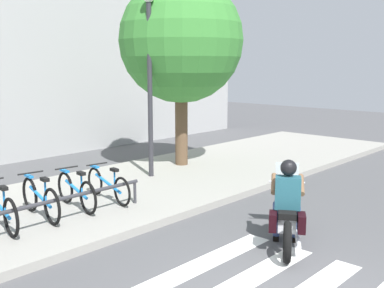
% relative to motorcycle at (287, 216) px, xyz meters
% --- Properties ---
extents(sidewalk, '(24.00, 4.40, 0.15)m').
position_rel_motorcycle_xyz_m(sidewalk, '(-1.73, 4.27, -0.39)').
color(sidewalk, gray).
rests_on(sidewalk, ground).
extents(crosswalk_stripe_3, '(2.80, 0.40, 0.01)m').
position_rel_motorcycle_xyz_m(crosswalk_stripe_3, '(-1.47, -0.33, -0.46)').
color(crosswalk_stripe_3, white).
rests_on(crosswalk_stripe_3, ground).
extents(crosswalk_stripe_4, '(2.80, 0.40, 0.01)m').
position_rel_motorcycle_xyz_m(crosswalk_stripe_4, '(-1.47, 0.47, -0.46)').
color(crosswalk_stripe_4, white).
rests_on(crosswalk_stripe_4, ground).
extents(motorcycle, '(1.91, 1.27, 1.23)m').
position_rel_motorcycle_xyz_m(motorcycle, '(0.00, 0.00, 0.00)').
color(motorcycle, black).
rests_on(motorcycle, ground).
extents(rider, '(0.77, 0.73, 1.44)m').
position_rel_motorcycle_xyz_m(rider, '(-0.07, -0.04, 0.37)').
color(rider, '#1E4C59').
rests_on(rider, ground).
extents(bicycle_3, '(0.48, 1.66, 0.80)m').
position_rel_motorcycle_xyz_m(bicycle_3, '(-2.30, 3.75, 0.05)').
color(bicycle_3, black).
rests_on(bicycle_3, sidewalk).
extents(bicycle_4, '(0.48, 1.59, 0.77)m').
position_rel_motorcycle_xyz_m(bicycle_4, '(-1.54, 3.75, 0.04)').
color(bicycle_4, black).
rests_on(bicycle_4, sidewalk).
extents(bicycle_5, '(0.48, 1.67, 0.72)m').
position_rel_motorcycle_xyz_m(bicycle_5, '(-0.78, 3.75, 0.02)').
color(bicycle_5, black).
rests_on(bicycle_5, sidewalk).
extents(bike_rack, '(4.40, 0.07, 0.49)m').
position_rel_motorcycle_xyz_m(bike_rack, '(-2.68, 3.19, 0.11)').
color(bike_rack, '#333338').
rests_on(bike_rack, sidewalk).
extents(street_lamp, '(0.28, 0.28, 4.64)m').
position_rel_motorcycle_xyz_m(street_lamp, '(1.26, 4.67, 2.32)').
color(street_lamp, '#2D2D33').
rests_on(street_lamp, ground).
extents(tree_near_rack, '(3.35, 3.35, 5.23)m').
position_rel_motorcycle_xyz_m(tree_near_rack, '(2.78, 5.07, 3.07)').
color(tree_near_rack, brown).
rests_on(tree_near_rack, ground).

